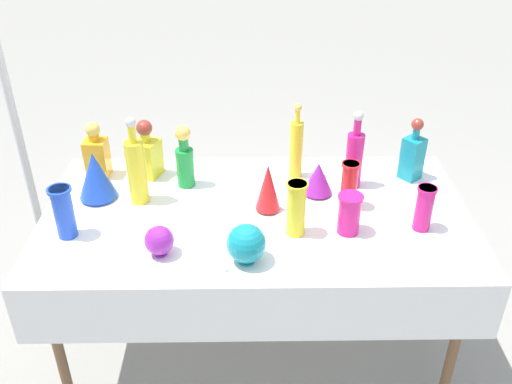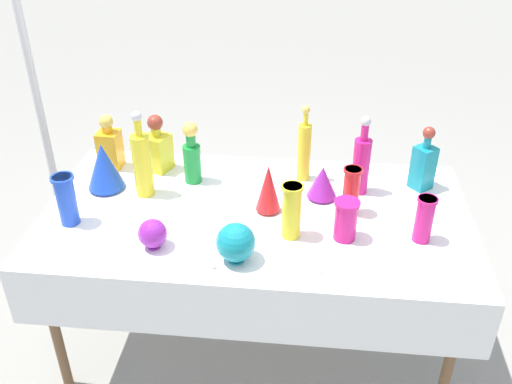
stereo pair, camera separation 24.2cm
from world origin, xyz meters
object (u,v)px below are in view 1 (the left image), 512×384
at_px(square_decanter_0, 147,153).
at_px(fluted_vase_0, 95,175).
at_px(tall_bottle_2, 185,159).
at_px(square_decanter_1, 97,154).
at_px(slender_vase_2, 349,213).
at_px(slender_vase_3, 63,211).
at_px(tall_bottle_3, 354,157).
at_px(cardboard_box_behind_left, 290,207).
at_px(slender_vase_4, 424,207).
at_px(tall_bottle_0, 296,147).
at_px(square_decanter_2, 413,154).
at_px(round_bowl_0, 246,244).
at_px(fluted_vase_2, 268,187).
at_px(canopy_pole, 17,130).
at_px(slender_vase_0, 349,184).
at_px(slender_vase_1, 296,207).
at_px(fluted_vase_1, 318,178).
at_px(tall_bottle_1, 137,169).
at_px(round_bowl_1, 159,241).

xyz_separation_m(square_decanter_0, fluted_vase_0, (-0.20, -0.20, -0.00)).
distance_m(tall_bottle_2, square_decanter_1, 0.44).
bearing_deg(slender_vase_2, square_decanter_0, 151.49).
bearing_deg(slender_vase_3, square_decanter_1, 87.38).
bearing_deg(tall_bottle_3, cardboard_box_behind_left, 106.60).
bearing_deg(fluted_vase_0, slender_vase_4, -10.47).
bearing_deg(tall_bottle_0, slender_vase_4, -42.03).
bearing_deg(square_decanter_2, square_decanter_1, 178.31).
bearing_deg(fluted_vase_0, slender_vase_3, -102.39).
xyz_separation_m(square_decanter_2, round_bowl_0, (-0.78, -0.62, -0.04)).
bearing_deg(fluted_vase_2, canopy_pole, 154.16).
xyz_separation_m(slender_vase_3, fluted_vase_2, (0.82, 0.18, -0.00)).
bearing_deg(square_decanter_2, slender_vase_0, -143.43).
height_order(tall_bottle_0, slender_vase_3, tall_bottle_0).
height_order(slender_vase_1, fluted_vase_1, slender_vase_1).
bearing_deg(slender_vase_2, fluted_vase_0, 165.69).
distance_m(square_decanter_1, slender_vase_0, 1.18).
distance_m(square_decanter_0, slender_vase_2, 1.01).
bearing_deg(slender_vase_4, square_decanter_2, 82.70).
height_order(tall_bottle_1, slender_vase_4, tall_bottle_1).
bearing_deg(square_decanter_1, tall_bottle_3, -5.21).
xyz_separation_m(square_decanter_0, round_bowl_1, (0.13, -0.62, -0.05)).
height_order(square_decanter_2, cardboard_box_behind_left, square_decanter_2).
height_order(tall_bottle_2, round_bowl_1, tall_bottle_2).
distance_m(slender_vase_1, cardboard_box_behind_left, 1.35).
distance_m(tall_bottle_1, fluted_vase_0, 0.20).
bearing_deg(square_decanter_2, tall_bottle_0, 177.28).
height_order(tall_bottle_2, canopy_pole, canopy_pole).
bearing_deg(tall_bottle_2, round_bowl_1, -95.96).
bearing_deg(tall_bottle_0, fluted_vase_1, -61.35).
height_order(tall_bottle_2, fluted_vase_2, tall_bottle_2).
relative_size(tall_bottle_1, slender_vase_1, 1.71).
relative_size(square_decanter_1, slender_vase_2, 1.58).
xyz_separation_m(tall_bottle_2, fluted_vase_2, (0.37, -0.22, -0.02)).
xyz_separation_m(cardboard_box_behind_left, canopy_pole, (-1.46, -0.33, 0.71)).
distance_m(tall_bottle_2, slender_vase_2, 0.80).
bearing_deg(square_decanter_2, slender_vase_1, -142.53).
height_order(slender_vase_1, fluted_vase_2, slender_vase_1).
height_order(slender_vase_2, fluted_vase_1, slender_vase_2).
relative_size(slender_vase_0, fluted_vase_1, 1.39).
distance_m(tall_bottle_2, tall_bottle_3, 0.77).
bearing_deg(slender_vase_3, tall_bottle_1, 45.60).
height_order(square_decanter_0, square_decanter_1, square_decanter_0).
xyz_separation_m(square_decanter_1, fluted_vase_2, (0.80, -0.31, -0.00)).
xyz_separation_m(slender_vase_3, slender_vase_4, (1.45, 0.03, -0.01)).
height_order(square_decanter_0, fluted_vase_0, square_decanter_0).
xyz_separation_m(fluted_vase_2, canopy_pole, (-1.28, 0.62, -0.02)).
bearing_deg(slender_vase_0, fluted_vase_1, 137.33).
xyz_separation_m(tall_bottle_1, square_decanter_1, (-0.23, 0.23, -0.05)).
height_order(slender_vase_4, round_bowl_1, slender_vase_4).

